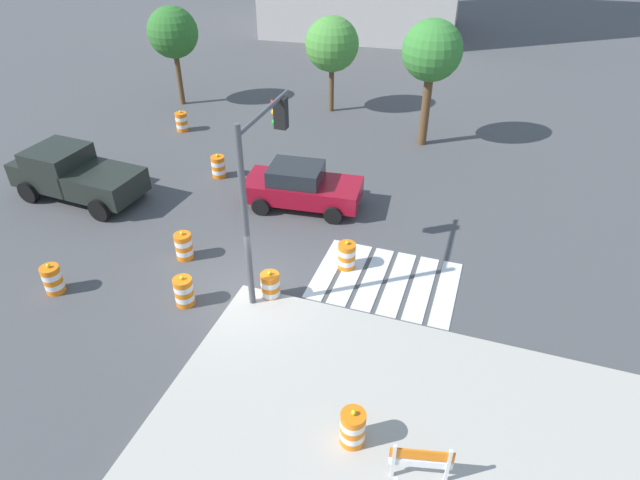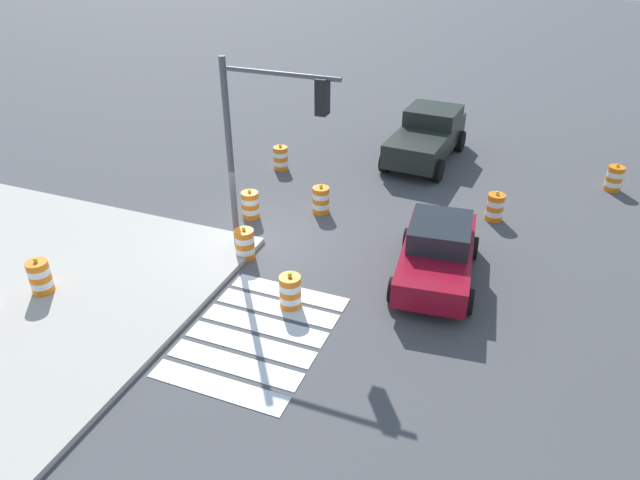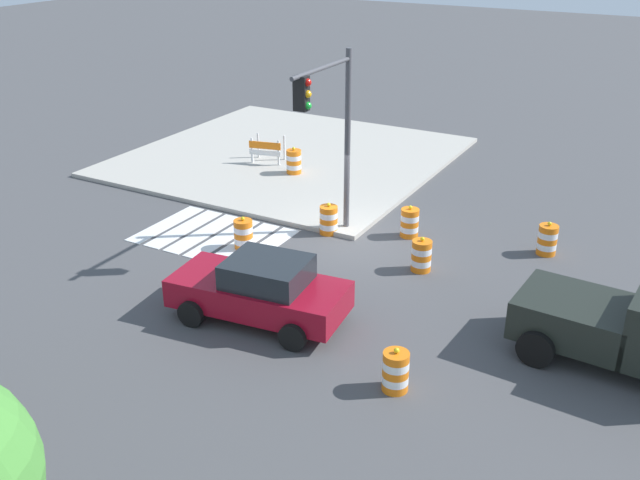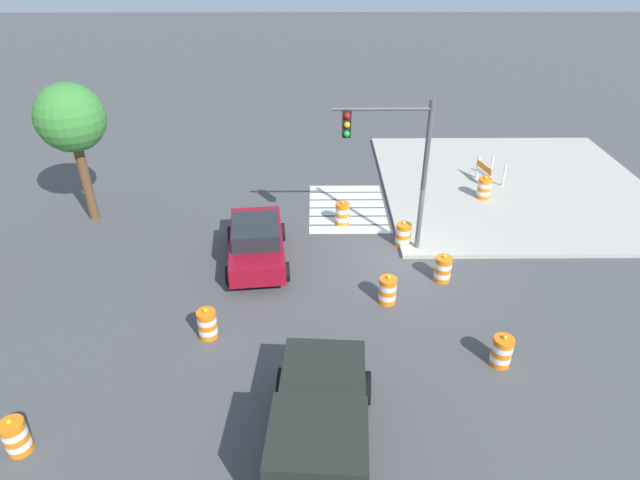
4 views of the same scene
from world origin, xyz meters
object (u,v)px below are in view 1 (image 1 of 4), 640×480
object	(u,v)px
traffic_barrel_lane_center	(182,122)
traffic_light_pole	(260,169)
traffic_barrel_near_corner	(184,291)
traffic_barrel_crosswalk_end	(184,246)
traffic_barrel_median_far	(218,167)
traffic_barrel_on_sidewalk	(353,428)
street_tree_streetside_near	(332,44)
street_tree_streetside_mid	(432,52)
sports_car	(301,186)
traffic_barrel_far_curb	(347,256)
traffic_barrel_median_near	(53,279)
construction_barricade	(421,467)
street_tree_streetside_far	(173,33)
pickup_truck	(73,174)
traffic_barrel_opposite_curb	(270,287)

from	to	relation	value
traffic_barrel_lane_center	traffic_light_pole	world-z (taller)	traffic_light_pole
traffic_barrel_near_corner	traffic_barrel_lane_center	xyz separation A→B (m)	(-6.69, 11.13, 0.00)
traffic_barrel_crosswalk_end	traffic_barrel_median_far	bearing A→B (deg)	106.36
traffic_barrel_crosswalk_end	traffic_barrel_on_sidewalk	size ratio (longest dim) A/B	1.00
traffic_barrel_near_corner	traffic_barrel_median_far	world-z (taller)	same
street_tree_streetside_near	street_tree_streetside_mid	world-z (taller)	street_tree_streetside_mid
sports_car	traffic_barrel_on_sidewalk	distance (m)	10.49
street_tree_streetside_near	traffic_barrel_far_curb	bearing A→B (deg)	-69.99
traffic_barrel_lane_center	traffic_barrel_median_near	bearing A→B (deg)	-77.28
sports_car	street_tree_streetside_near	world-z (taller)	street_tree_streetside_near
traffic_barrel_median_far	street_tree_streetside_near	bearing A→B (deg)	76.03
traffic_barrel_far_curb	construction_barricade	size ratio (longest dim) A/B	0.74
traffic_barrel_far_curb	street_tree_streetside_near	bearing A→B (deg)	110.01
traffic_barrel_near_corner	street_tree_streetside_near	distance (m)	16.24
traffic_barrel_near_corner	traffic_barrel_lane_center	size ratio (longest dim) A/B	1.00
traffic_barrel_far_curb	traffic_barrel_median_far	bearing A→B (deg)	147.90
traffic_barrel_near_corner	street_tree_streetside_far	xyz separation A→B (m)	(-8.57, 14.33, 3.24)
traffic_barrel_crosswalk_end	traffic_barrel_lane_center	size ratio (longest dim) A/B	1.00
traffic_barrel_crosswalk_end	street_tree_streetside_mid	size ratio (longest dim) A/B	0.19
sports_car	traffic_barrel_far_curb	distance (m)	4.18
street_tree_streetside_near	street_tree_streetside_far	size ratio (longest dim) A/B	0.95
traffic_barrel_far_curb	traffic_barrel_lane_center	size ratio (longest dim) A/B	1.00
traffic_barrel_lane_center	construction_barricade	xyz separation A→B (m)	(14.22, -14.67, 0.27)
sports_car	construction_barricade	bearing A→B (deg)	-57.65
traffic_barrel_crosswalk_end	traffic_barrel_far_curb	xyz separation A→B (m)	(5.16, 1.21, 0.00)
sports_car	construction_barricade	world-z (taller)	sports_car
traffic_barrel_crosswalk_end	street_tree_streetside_near	bearing A→B (deg)	87.87
traffic_barrel_on_sidewalk	street_tree_streetside_mid	size ratio (longest dim) A/B	0.19
sports_car	construction_barricade	distance (m)	11.74
pickup_truck	traffic_barrel_median_near	world-z (taller)	pickup_truck
traffic_barrel_on_sidewalk	street_tree_streetside_far	distance (m)	22.82
construction_barricade	street_tree_streetside_mid	xyz separation A→B (m)	(-2.97, 16.94, 3.44)
traffic_barrel_crosswalk_end	street_tree_streetside_mid	world-z (taller)	street_tree_streetside_mid
traffic_barrel_crosswalk_end	construction_barricade	distance (m)	10.34
traffic_barrel_median_far	street_tree_streetside_mid	size ratio (longest dim) A/B	0.19
traffic_barrel_near_corner	traffic_barrel_median_far	bearing A→B (deg)	110.52
traffic_barrel_lane_center	construction_barricade	distance (m)	20.43
sports_car	traffic_barrel_far_curb	xyz separation A→B (m)	(2.72, -3.16, -0.36)
street_tree_streetside_far	traffic_barrel_opposite_curb	bearing A→B (deg)	-50.81
pickup_truck	sports_car	bearing A→B (deg)	14.28
street_tree_streetside_mid	traffic_barrel_opposite_curb	bearing A→B (deg)	-100.44
traffic_barrel_median_far	traffic_barrel_on_sidewalk	distance (m)	13.62
sports_car	traffic_barrel_median_near	xyz separation A→B (m)	(-5.25, -7.16, -0.36)
traffic_barrel_on_sidewalk	street_tree_streetside_far	xyz separation A→B (m)	(-14.52, 17.33, 3.09)
traffic_barrel_lane_center	street_tree_streetside_near	xyz separation A→B (m)	(6.02, 4.82, 2.94)
pickup_truck	traffic_barrel_median_near	size ratio (longest dim) A/B	5.16
pickup_truck	traffic_barrel_far_curb	bearing A→B (deg)	-5.15
traffic_barrel_on_sidewalk	traffic_barrel_far_curb	bearing A→B (deg)	107.73
traffic_barrel_lane_center	traffic_light_pole	size ratio (longest dim) A/B	0.19
street_tree_streetside_near	street_tree_streetside_mid	xyz separation A→B (m)	(5.24, -2.56, 0.77)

